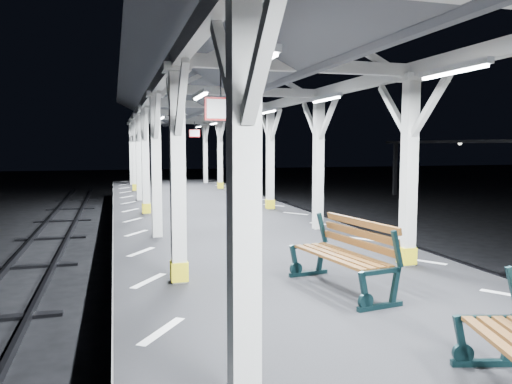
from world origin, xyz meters
name	(u,v)px	position (x,y,z in m)	size (l,w,h in m)	color
platform	(356,350)	(0.00, 0.00, 0.50)	(6.00, 50.00, 1.00)	black
hazard_stripes_left	(162,331)	(-2.45, 0.00, 1.00)	(1.00, 48.00, 0.01)	silver
canopy	(363,25)	(0.00, -0.02, 4.56)	(5.40, 49.00, 4.65)	silver
bench_mid	(347,253)	(0.31, 0.94, 1.55)	(0.97, 1.99, 1.03)	black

